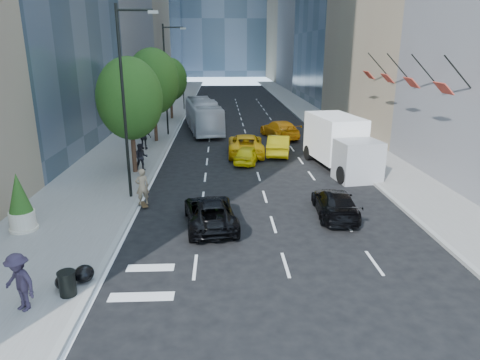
{
  "coord_description": "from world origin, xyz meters",
  "views": [
    {
      "loc": [
        -1.44,
        -18.77,
        8.03
      ],
      "look_at": [
        -0.49,
        2.07,
        1.6
      ],
      "focal_mm": 32.0,
      "sensor_mm": 36.0,
      "label": 1
    }
  ],
  "objects_px": {
    "planter_shrub": "(20,203)",
    "trash_can": "(67,284)",
    "black_sedan_lincoln": "(210,212)",
    "box_truck": "(340,143)",
    "skateboarder": "(142,189)",
    "city_bus": "(203,115)",
    "black_sedan_mercedes": "(335,203)"
  },
  "relations": [
    {
      "from": "black_sedan_lincoln",
      "to": "trash_can",
      "type": "height_order",
      "value": "black_sedan_lincoln"
    },
    {
      "from": "black_sedan_mercedes",
      "to": "city_bus",
      "type": "bearing_deg",
      "value": -68.57
    },
    {
      "from": "trash_can",
      "to": "black_sedan_mercedes",
      "type": "bearing_deg",
      "value": 32.95
    },
    {
      "from": "black_sedan_lincoln",
      "to": "box_truck",
      "type": "bearing_deg",
      "value": -139.37
    },
    {
      "from": "black_sedan_lincoln",
      "to": "trash_can",
      "type": "relative_size",
      "value": 5.9
    },
    {
      "from": "black_sedan_mercedes",
      "to": "skateboarder",
      "type": "bearing_deg",
      "value": -6.01
    },
    {
      "from": "black_sedan_lincoln",
      "to": "city_bus",
      "type": "relative_size",
      "value": 0.43
    },
    {
      "from": "box_truck",
      "to": "trash_can",
      "type": "height_order",
      "value": "box_truck"
    },
    {
      "from": "black_sedan_mercedes",
      "to": "box_truck",
      "type": "relative_size",
      "value": 0.59
    },
    {
      "from": "black_sedan_mercedes",
      "to": "planter_shrub",
      "type": "relative_size",
      "value": 1.73
    },
    {
      "from": "skateboarder",
      "to": "black_sedan_lincoln",
      "type": "height_order",
      "value": "skateboarder"
    },
    {
      "from": "city_bus",
      "to": "box_truck",
      "type": "xyz_separation_m",
      "value": [
        9.9,
        -14.89,
        0.25
      ]
    },
    {
      "from": "city_bus",
      "to": "trash_can",
      "type": "bearing_deg",
      "value": -105.44
    },
    {
      "from": "black_sedan_mercedes",
      "to": "trash_can",
      "type": "relative_size",
      "value": 5.63
    },
    {
      "from": "city_bus",
      "to": "planter_shrub",
      "type": "height_order",
      "value": "city_bus"
    },
    {
      "from": "black_sedan_lincoln",
      "to": "black_sedan_mercedes",
      "type": "xyz_separation_m",
      "value": [
        6.2,
        1.01,
        -0.0
      ]
    },
    {
      "from": "black_sedan_mercedes",
      "to": "planter_shrub",
      "type": "xyz_separation_m",
      "value": [
        -14.64,
        -1.45,
        0.75
      ]
    },
    {
      "from": "box_truck",
      "to": "trash_can",
      "type": "distance_m",
      "value": 20.53
    },
    {
      "from": "black_sedan_lincoln",
      "to": "box_truck",
      "type": "xyz_separation_m",
      "value": [
        8.7,
        9.6,
        1.14
      ]
    },
    {
      "from": "black_sedan_mercedes",
      "to": "city_bus",
      "type": "height_order",
      "value": "city_bus"
    },
    {
      "from": "planter_shrub",
      "to": "trash_can",
      "type": "bearing_deg",
      "value": -55.36
    },
    {
      "from": "city_bus",
      "to": "planter_shrub",
      "type": "xyz_separation_m",
      "value": [
        -7.24,
        -24.93,
        -0.15
      ]
    },
    {
      "from": "black_sedan_lincoln",
      "to": "planter_shrub",
      "type": "xyz_separation_m",
      "value": [
        -8.44,
        -0.43,
        0.75
      ]
    },
    {
      "from": "skateboarder",
      "to": "box_truck",
      "type": "relative_size",
      "value": 0.25
    },
    {
      "from": "black_sedan_lincoln",
      "to": "city_bus",
      "type": "xyz_separation_m",
      "value": [
        -1.2,
        24.49,
        0.89
      ]
    },
    {
      "from": "box_truck",
      "to": "planter_shrub",
      "type": "distance_m",
      "value": 19.87
    },
    {
      "from": "box_truck",
      "to": "trash_can",
      "type": "relative_size",
      "value": 9.5
    },
    {
      "from": "black_sedan_lincoln",
      "to": "black_sedan_mercedes",
      "type": "relative_size",
      "value": 1.05
    },
    {
      "from": "skateboarder",
      "to": "black_sedan_mercedes",
      "type": "height_order",
      "value": "skateboarder"
    },
    {
      "from": "box_truck",
      "to": "black_sedan_mercedes",
      "type": "bearing_deg",
      "value": -115.05
    },
    {
      "from": "black_sedan_lincoln",
      "to": "planter_shrub",
      "type": "height_order",
      "value": "planter_shrub"
    },
    {
      "from": "black_sedan_mercedes",
      "to": "trash_can",
      "type": "distance_m",
      "value": 12.87
    }
  ]
}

